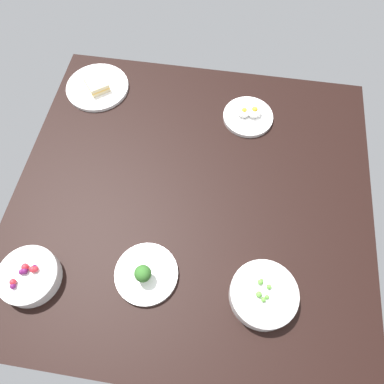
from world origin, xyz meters
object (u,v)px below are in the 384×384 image
at_px(bowl_berries, 29,276).
at_px(bowl_peas, 263,295).
at_px(plate_broccoli, 146,274).
at_px(plate_sandwich, 97,86).
at_px(plate_eggs, 248,116).

xyz_separation_m(bowl_berries, bowl_peas, (-0.63, -0.05, 0.00)).
distance_m(plate_broccoli, plate_sandwich, 0.72).
bearing_deg(plate_eggs, bowl_berries, 50.14).
bearing_deg(plate_sandwich, plate_broccoli, 116.41).
relative_size(plate_eggs, bowl_peas, 0.96).
xyz_separation_m(plate_broccoli, plate_sandwich, (0.32, -0.65, -0.01)).
xyz_separation_m(plate_eggs, bowl_peas, (-0.09, 0.60, 0.01)).
distance_m(plate_broccoli, bowl_peas, 0.32).
bearing_deg(bowl_peas, plate_broccoli, -1.56).
xyz_separation_m(bowl_berries, plate_sandwich, (0.01, -0.70, -0.01)).
relative_size(plate_eggs, bowl_berries, 1.05).
height_order(plate_eggs, plate_broccoli, plate_broccoli).
bearing_deg(bowl_berries, plate_eggs, -129.86).
bearing_deg(plate_broccoli, plate_sandwich, -63.59).
bearing_deg(plate_eggs, plate_sandwich, -5.37).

